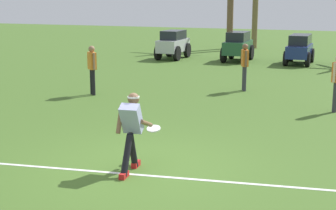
{
  "coord_description": "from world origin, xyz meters",
  "views": [
    {
      "loc": [
        3.67,
        -8.31,
        3.1
      ],
      "look_at": [
        -0.03,
        1.31,
        0.9
      ],
      "focal_mm": 55.0,
      "sensor_mm": 36.0,
      "label": 1
    }
  ],
  "objects": [
    {
      "name": "teammate_near_sideline",
      "position": [
        -4.35,
        5.84,
        0.94
      ],
      "size": [
        0.41,
        0.39,
        1.56
      ],
      "color": "black",
      "rests_on": "ground_plane"
    },
    {
      "name": "parked_car_slot_c",
      "position": [
        0.82,
        15.96,
        0.72
      ],
      "size": [
        1.14,
        2.4,
        1.34
      ],
      "color": "navy",
      "rests_on": "ground_plane"
    },
    {
      "name": "frisbee_in_flight",
      "position": [
        0.02,
        0.41,
        0.62
      ],
      "size": [
        0.27,
        0.27,
        0.09
      ],
      "color": "white"
    },
    {
      "name": "teammate_deep",
      "position": [
        -0.01,
        8.28,
        0.94
      ],
      "size": [
        0.31,
        0.48,
        1.56
      ],
      "color": "#33333D",
      "rests_on": "ground_plane"
    },
    {
      "name": "frisbee_thrower",
      "position": [
        -0.12,
        -0.28,
        0.79
      ],
      "size": [
        0.47,
        1.14,
        1.4
      ],
      "color": "black",
      "rests_on": "ground_plane"
    },
    {
      "name": "parked_car_slot_a",
      "position": [
        -5.33,
        15.77,
        0.74
      ],
      "size": [
        1.17,
        2.35,
        1.4
      ],
      "color": "#B7BABF",
      "rests_on": "ground_plane"
    },
    {
      "name": "ground_plane",
      "position": [
        0.0,
        0.0,
        0.0
      ],
      "size": [
        80.0,
        80.0,
        0.0
      ],
      "primitive_type": "plane",
      "color": "#426524"
    },
    {
      "name": "field_line_paint",
      "position": [
        0.0,
        -0.48,
        0.0
      ],
      "size": [
        21.99,
        3.14,
        0.01
      ],
      "primitive_type": "cube",
      "rotation": [
        0.0,
        0.0,
        0.14
      ],
      "color": "white",
      "rests_on": "ground_plane"
    },
    {
      "name": "parked_car_slot_b",
      "position": [
        -2.09,
        16.01,
        0.74
      ],
      "size": [
        1.17,
        2.36,
        1.4
      ],
      "color": "#235133",
      "rests_on": "ground_plane"
    }
  ]
}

